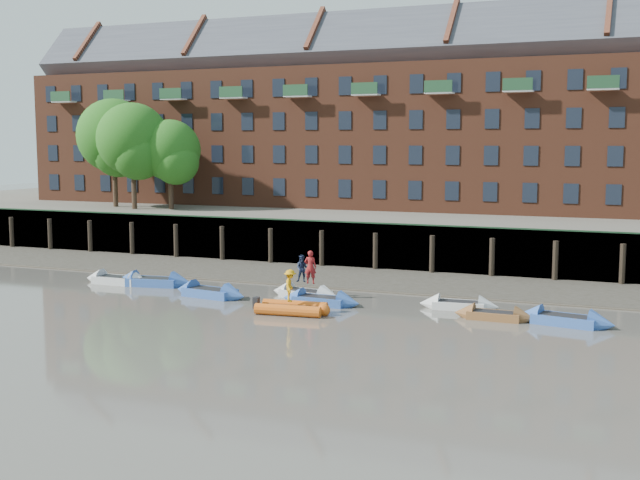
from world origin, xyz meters
The scene contains 19 objects.
ground centered at (0.00, 0.00, 0.00)m, with size 220.00×220.00×0.00m, color #5D5850.
foreshore centered at (0.00, 18.00, 0.00)m, with size 110.00×8.00×0.50m, color #3D382F.
mud_band centered at (0.00, 14.60, 0.00)m, with size 110.00×1.60×0.10m, color #4C4336.
river_wall centered at (0.00, 22.38, 1.59)m, with size 110.00×1.23×3.30m.
bank_terrace centered at (0.00, 36.00, 1.60)m, with size 110.00×28.00×3.20m, color #5E594D.
apartment_terrace centered at (0.00, 36.99, 12.82)m, with size 80.60×15.56×20.98m.
tree_cluster centered at (-25.62, 27.35, 9.00)m, with size 11.76×7.74×9.40m.
rowboat_0 centered at (-15.34, 10.62, 0.24)m, with size 4.64×1.37×1.34m.
rowboat_1 centered at (-12.81, 10.87, 0.26)m, with size 5.14×2.22×1.44m.
rowboat_2 centered at (-7.80, 9.00, 0.25)m, with size 4.96×2.10×1.40m.
rowboat_3 centered at (-2.58, 10.72, 0.23)m, with size 4.63×2.11×1.30m.
rowboat_4 centered at (-1.09, 9.30, 0.23)m, with size 4.58×1.50×1.31m.
rowboat_5 centered at (6.15, 10.96, 0.22)m, with size 4.30×1.64×1.22m.
rowboat_6 centered at (8.33, 9.10, 0.21)m, with size 4.05×1.21×1.17m.
rowboat_7 centered at (11.71, 9.20, 0.24)m, with size 4.87×2.16×1.37m.
rib_tender centered at (-1.49, 6.64, 0.29)m, with size 3.88×2.12×0.66m.
person_rower_a centered at (-2.25, 10.65, 1.81)m, with size 0.69×0.45×1.88m, color maroon.
person_rower_b centered at (-2.84, 10.89, 1.65)m, with size 0.76×0.59×1.56m, color #19233F.
person_rib_crew centered at (-1.73, 6.66, 1.46)m, with size 1.08×0.62×1.67m, color orange.
Camera 1 is at (14.86, -30.54, 8.76)m, focal length 45.00 mm.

